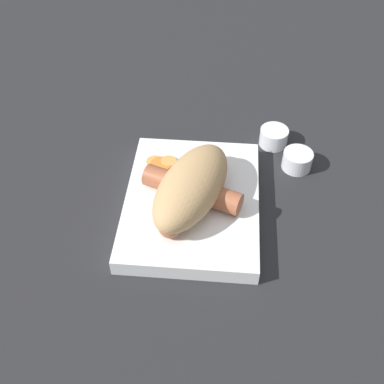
# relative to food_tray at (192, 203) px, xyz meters

# --- Properties ---
(ground_plane) EXTENTS (3.00, 3.00, 0.00)m
(ground_plane) POSITION_rel_food_tray_xyz_m (0.00, 0.00, -0.01)
(ground_plane) COLOR #232326
(food_tray) EXTENTS (0.24, 0.18, 0.02)m
(food_tray) POSITION_rel_food_tray_xyz_m (0.00, 0.00, 0.00)
(food_tray) COLOR white
(food_tray) RESTS_ON ground_plane
(bread_roll) EXTENTS (0.18, 0.13, 0.06)m
(bread_roll) POSITION_rel_food_tray_xyz_m (0.01, -0.00, 0.04)
(bread_roll) COLOR tan
(bread_roll) RESTS_ON food_tray
(sausage) EXTENTS (0.16, 0.14, 0.03)m
(sausage) POSITION_rel_food_tray_xyz_m (0.00, 0.00, 0.03)
(sausage) COLOR #9E5638
(sausage) RESTS_ON food_tray
(pickled_veggies) EXTENTS (0.04, 0.05, 0.00)m
(pickled_veggies) POSITION_rel_food_tray_xyz_m (-0.06, -0.05, 0.01)
(pickled_veggies) COLOR orange
(pickled_veggies) RESTS_ON food_tray
(condiment_cup_near) EXTENTS (0.04, 0.04, 0.03)m
(condiment_cup_near) POSITION_rel_food_tray_xyz_m (-0.10, 0.15, 0.00)
(condiment_cup_near) COLOR white
(condiment_cup_near) RESTS_ON ground_plane
(condiment_cup_far) EXTENTS (0.04, 0.04, 0.03)m
(condiment_cup_far) POSITION_rel_food_tray_xyz_m (-0.15, 0.12, 0.00)
(condiment_cup_far) COLOR white
(condiment_cup_far) RESTS_ON ground_plane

